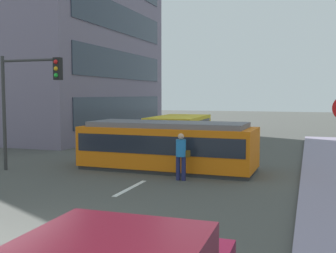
{
  "coord_description": "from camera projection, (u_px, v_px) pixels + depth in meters",
  "views": [
    {
      "loc": [
        5.44,
        -6.15,
        3.03
      ],
      "look_at": [
        0.49,
        8.34,
        1.85
      ],
      "focal_mm": 44.34,
      "sensor_mm": 36.0,
      "label": 1
    }
  ],
  "objects": [
    {
      "name": "traffic_light_mast",
      "position": [
        27.0,
        90.0,
        16.11
      ],
      "size": [
        2.75,
        0.33,
        4.55
      ],
      "color": "#333333",
      "rests_on": "ground"
    },
    {
      "name": "ground_plane",
      "position": [
        170.0,
        168.0,
        17.22
      ],
      "size": [
        120.0,
        120.0,
        0.0
      ],
      "primitive_type": "plane",
      "color": "#484944"
    },
    {
      "name": "lane_stripe_2",
      "position": [
        130.0,
        188.0,
        13.44
      ],
      "size": [
        0.16,
        2.4,
        0.01
      ],
      "primitive_type": "cube",
      "color": "silver",
      "rests_on": "ground"
    },
    {
      "name": "lane_stripe_3",
      "position": [
        203.0,
        150.0,
        22.48
      ],
      "size": [
        0.16,
        2.4,
        0.01
      ],
      "primitive_type": "cube",
      "color": "silver",
      "rests_on": "ground"
    },
    {
      "name": "city_bus",
      "position": [
        179.0,
        131.0,
        22.69
      ],
      "size": [
        2.68,
        5.14,
        1.85
      ],
      "color": "yellow",
      "rests_on": "ground"
    },
    {
      "name": "corner_building",
      "position": [
        36.0,
        30.0,
        31.76
      ],
      "size": [
        14.76,
        16.1,
        16.0
      ],
      "color": "slate",
      "rests_on": "ground"
    },
    {
      "name": "streetcar_tram",
      "position": [
        168.0,
        145.0,
        16.72
      ],
      "size": [
        7.07,
        2.69,
        1.94
      ],
      "color": "orange",
      "rests_on": "ground"
    },
    {
      "name": "pedestrian_crossing",
      "position": [
        181.0,
        154.0,
        14.63
      ],
      "size": [
        0.51,
        0.36,
        1.67
      ],
      "color": "#1D214E",
      "rests_on": "ground"
    },
    {
      "name": "lane_stripe_1",
      "position": [
        60.0,
        225.0,
        9.67
      ],
      "size": [
        0.16,
        2.4,
        0.01
      ],
      "primitive_type": "cube",
      "color": "silver",
      "rests_on": "ground"
    },
    {
      "name": "lane_stripe_4",
      "position": [
        224.0,
        139.0,
        28.14
      ],
      "size": [
        0.16,
        2.4,
        0.01
      ],
      "primitive_type": "cube",
      "color": "silver",
      "rests_on": "ground"
    }
  ]
}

